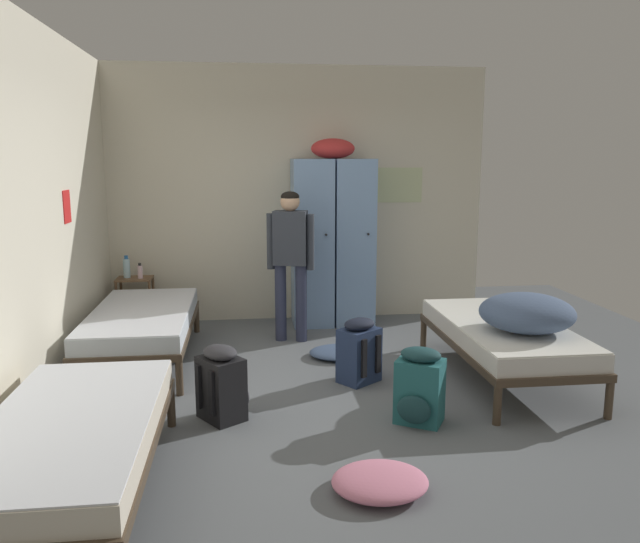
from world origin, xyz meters
TOP-DOWN VIEW (x-y plane):
  - ground_plane at (0.00, 0.00)m, footprint 7.76×7.76m
  - room_backdrop at (-1.13, 1.16)m, footprint 4.34×4.91m
  - locker_bank at (0.37, 2.14)m, footprint 0.90×0.55m
  - shelf_unit at (-1.81, 2.17)m, footprint 0.38×0.30m
  - bed_right at (1.56, 0.18)m, footprint 0.90×1.90m
  - bed_left_front at (-1.56, -1.41)m, footprint 0.90×1.90m
  - bed_left_rear at (-1.56, 1.02)m, footprint 0.90×1.90m
  - bedding_heap at (1.63, -0.10)m, footprint 0.75×0.74m
  - person_traveler at (-0.15, 1.50)m, footprint 0.47×0.27m
  - water_bottle at (-1.89, 2.19)m, footprint 0.07×0.07m
  - lotion_bottle at (-1.74, 2.13)m, footprint 0.06×0.06m
  - backpack_teal at (0.60, -0.63)m, footprint 0.40×0.41m
  - backpack_black at (-0.78, -0.40)m, footprint 0.41×0.41m
  - backpack_navy at (0.32, 0.24)m, footprint 0.41×0.42m
  - clothes_pile_denim at (0.27, 0.91)m, footprint 0.58×0.48m
  - clothes_pile_pink at (0.13, -1.52)m, footprint 0.55×0.48m

SIDE VIEW (x-z plane):
  - ground_plane at x=0.00m, z-range 0.00..0.00m
  - clothes_pile_denim at x=0.27m, z-range 0.00..0.09m
  - clothes_pile_pink at x=0.13m, z-range 0.00..0.12m
  - backpack_teal at x=0.60m, z-range -0.02..0.53m
  - backpack_black at x=-0.78m, z-range -0.02..0.53m
  - backpack_navy at x=0.32m, z-range -0.02..0.53m
  - shelf_unit at x=-1.81m, z-range 0.06..0.63m
  - bed_right at x=1.56m, z-range 0.14..0.63m
  - bed_left_front at x=-1.56m, z-range 0.14..0.63m
  - bed_left_rear at x=-1.56m, z-range 0.14..0.63m
  - bedding_heap at x=1.63m, z-range 0.49..0.79m
  - lotion_bottle at x=-1.74m, z-range 0.56..0.73m
  - water_bottle at x=-1.89m, z-range 0.56..0.80m
  - person_traveler at x=-0.15m, z-range 0.16..1.69m
  - locker_bank at x=0.37m, z-range -0.07..2.00m
  - room_backdrop at x=-1.13m, z-range 0.00..2.88m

